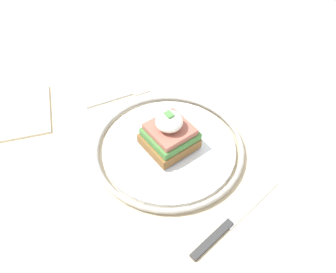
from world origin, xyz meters
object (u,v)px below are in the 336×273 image
Objects in this scene: plate at (168,146)px; knife at (230,223)px; fork at (121,96)px; napkin at (21,112)px; sandwich at (168,133)px.

plate reaches higher than knife.
plate is 1.97× the size of fork.
knife is at bearing 20.98° from napkin.
knife is (0.18, -0.02, -0.04)m from sandwich.
plate is 0.18m from knife.
fork is 0.70× the size of knife.
knife reaches higher than fork.
sandwich is 0.33m from napkin.
sandwich is at bearing 35.55° from napkin.
napkin is (-0.26, -0.19, -0.00)m from plate.
knife is at bearing -5.31° from sandwich.
plate reaches higher than fork.
knife is 1.36× the size of napkin.
sandwich is at bearing -2.29° from fork.
fork is 0.96× the size of napkin.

